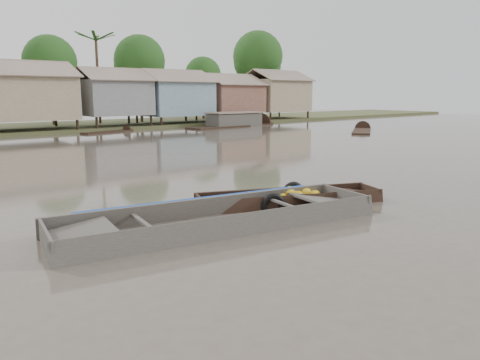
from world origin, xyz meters
TOP-DOWN VIEW (x-y plane):
  - ground at (0.00, 0.00)m, footprint 120.00×120.00m
  - riverbank at (3.03, 31.86)m, footprint 120.00×12.47m
  - banana_boat at (1.12, 0.79)m, footprint 5.19×3.11m
  - viewer_boat at (-1.59, 0.24)m, footprint 7.77×3.30m
  - distant_boats at (12.73, 24.00)m, footprint 45.88×15.05m

SIDE VIEW (x-z plane):
  - ground at x=0.00m, z-range 0.00..0.00m
  - viewer_boat at x=-1.59m, z-range -0.24..0.36m
  - banana_boat at x=1.12m, z-range -0.23..0.46m
  - distant_boats at x=12.73m, z-range -0.48..0.89m
  - riverbank at x=3.03m, z-range -2.04..8.18m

